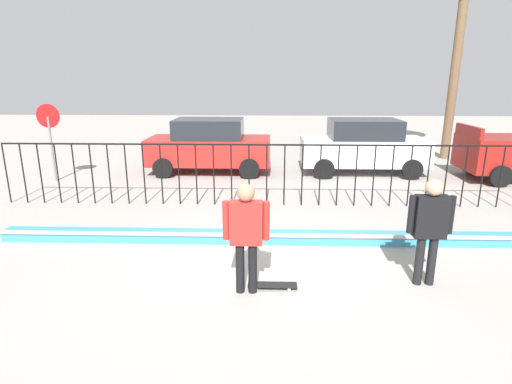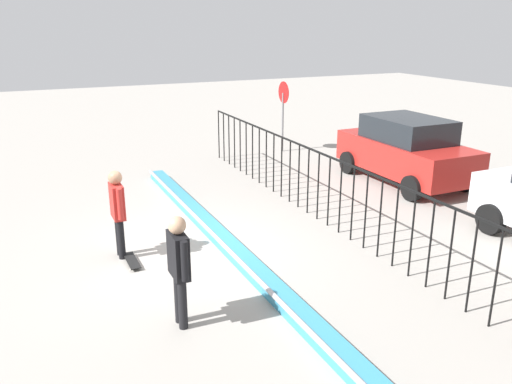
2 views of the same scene
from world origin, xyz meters
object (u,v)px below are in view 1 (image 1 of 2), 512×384
(parked_car_white, at_px, (363,146))
(skateboard, at_px, (272,285))
(parked_car_red, at_px, (209,145))
(stop_sign, at_px, (50,132))
(camera_operator, at_px, (430,223))
(skateboarder, at_px, (246,229))

(parked_car_white, bearing_deg, skateboard, -108.50)
(parked_car_red, bearing_deg, stop_sign, -167.38)
(skateboard, distance_m, parked_car_red, 8.77)
(camera_operator, bearing_deg, parked_car_white, -34.42)
(skateboarder, xyz_separation_m, skateboard, (0.41, 0.12, -1.01))
(parked_car_red, bearing_deg, skateboard, -79.24)
(skateboarder, distance_m, skateboard, 1.10)
(parked_car_white, bearing_deg, parked_car_red, -177.04)
(skateboarder, bearing_deg, stop_sign, 122.10)
(skateboard, bearing_deg, parked_car_white, 91.56)
(skateboarder, relative_size, parked_car_white, 0.41)
(stop_sign, bearing_deg, skateboard, -44.51)
(camera_operator, relative_size, stop_sign, 0.72)
(skateboard, distance_m, stop_sign, 10.10)
(stop_sign, bearing_deg, camera_operator, -35.08)
(skateboarder, height_order, parked_car_red, parked_car_red)
(skateboarder, bearing_deg, skateboard, 4.79)
(skateboard, height_order, parked_car_red, parked_car_red)
(camera_operator, height_order, parked_car_red, parked_car_red)
(skateboarder, bearing_deg, camera_operator, -4.21)
(skateboarder, relative_size, camera_operator, 0.99)
(skateboard, relative_size, parked_car_red, 0.19)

